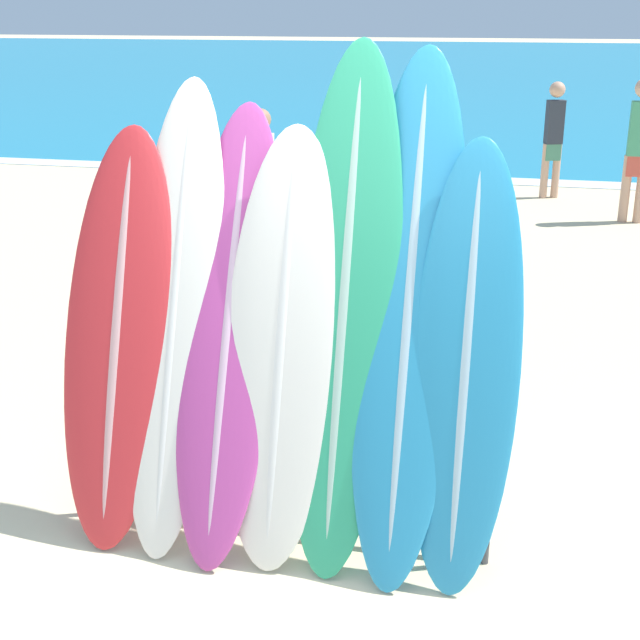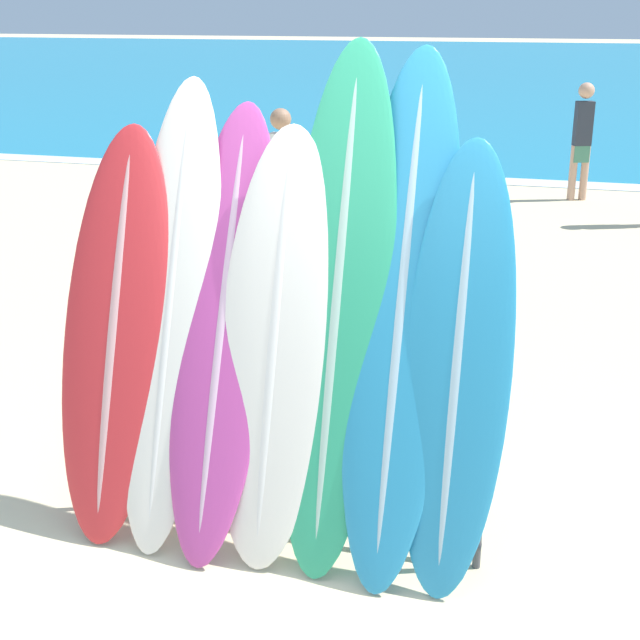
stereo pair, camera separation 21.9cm
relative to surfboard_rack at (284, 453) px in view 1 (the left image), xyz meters
name	(u,v)px [view 1 (the left image)]	position (x,y,z in m)	size (l,w,h in m)	color
ground_plane	(292,624)	(0.21, -0.66, -0.49)	(160.00, 160.00, 0.00)	beige
ocean_water	(514,66)	(0.21, 39.69, -0.48)	(120.00, 60.00, 0.01)	teal
surfboard_rack	(284,453)	(0.00, 0.00, 0.00)	(2.08, 0.04, 0.90)	#47474C
surfboard_slot_0	(119,338)	(-0.86, 0.01, 0.54)	(0.58, 0.80, 2.06)	red
surfboard_slot_1	(175,317)	(-0.58, 0.07, 0.66)	(0.49, 0.91, 2.29)	silver
surfboard_slot_2	(229,333)	(-0.29, 0.05, 0.60)	(0.51, 0.97, 2.17)	#B23D8E
surfboard_slot_3	(282,349)	(-0.01, 0.02, 0.56)	(0.58, 0.77, 2.09)	silver
surfboard_slot_4	(344,309)	(0.28, 0.09, 0.75)	(0.53, 0.90, 2.48)	#289E70
surfboard_slot_5	(408,317)	(0.59, 0.10, 0.74)	(0.52, 1.00, 2.45)	teal
surfboard_slot_6	(466,368)	(0.87, 0.01, 0.54)	(0.50, 0.73, 2.05)	teal
person_near_water	(418,220)	(0.20, 3.77, 0.36)	(0.21, 0.26, 1.54)	#846047
person_mid_beach	(553,135)	(1.43, 9.29, 0.40)	(0.27, 0.22, 1.63)	tan
person_far_left	(262,181)	(-1.60, 5.02, 0.40)	(0.27, 0.22, 1.63)	#A87A5B
person_far_right	(638,145)	(2.43, 7.92, 0.49)	(0.30, 0.24, 1.79)	tan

